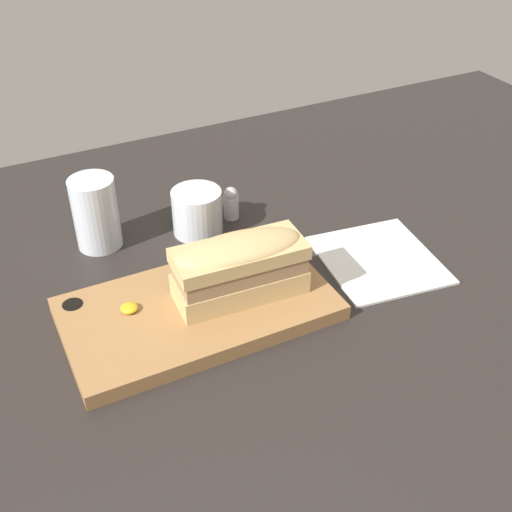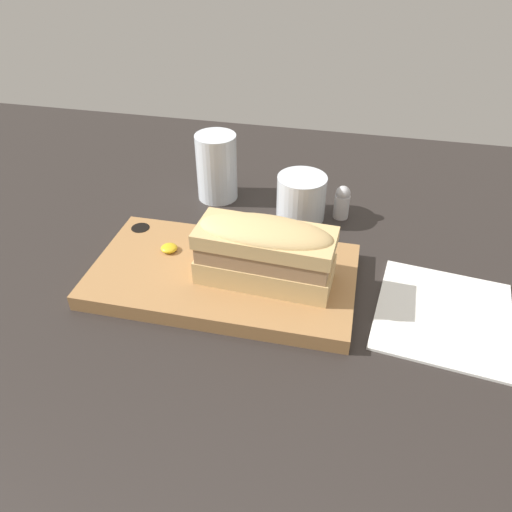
% 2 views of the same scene
% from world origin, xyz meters
% --- Properties ---
extents(dining_table, '(1.98, 1.23, 0.02)m').
position_xyz_m(dining_table, '(0.00, 0.00, 0.01)').
color(dining_table, '#282321').
rests_on(dining_table, ground).
extents(serving_board, '(0.37, 0.21, 0.02)m').
position_xyz_m(serving_board, '(-0.06, 0.03, 0.03)').
color(serving_board, '#9E7042').
rests_on(serving_board, dining_table).
extents(sandwich, '(0.19, 0.09, 0.09)m').
position_xyz_m(sandwich, '(0.01, 0.03, 0.09)').
color(sandwich, tan).
rests_on(sandwich, serving_board).
extents(mustard_dollop, '(0.02, 0.02, 0.01)m').
position_xyz_m(mustard_dollop, '(-0.14, 0.06, 0.05)').
color(mustard_dollop, gold).
rests_on(mustard_dollop, serving_board).
extents(water_glass, '(0.07, 0.07, 0.12)m').
position_xyz_m(water_glass, '(-0.13, 0.27, 0.07)').
color(water_glass, silver).
rests_on(water_glass, dining_table).
extents(wine_glass, '(0.08, 0.08, 0.08)m').
position_xyz_m(wine_glass, '(0.03, 0.23, 0.05)').
color(wine_glass, silver).
rests_on(wine_glass, dining_table).
extents(napkin, '(0.19, 0.21, 0.00)m').
position_xyz_m(napkin, '(0.25, 0.03, 0.02)').
color(napkin, white).
rests_on(napkin, dining_table).
extents(salt_shaker, '(0.03, 0.03, 0.06)m').
position_xyz_m(salt_shaker, '(0.09, 0.25, 0.05)').
color(salt_shaker, silver).
rests_on(salt_shaker, dining_table).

